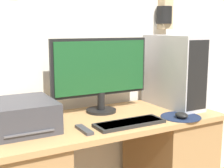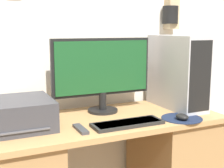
% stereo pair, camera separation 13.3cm
% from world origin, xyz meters
% --- Properties ---
extents(wall_back, '(6.40, 0.16, 2.77)m').
position_xyz_m(wall_back, '(-0.01, 0.64, 1.37)').
color(wall_back, silver).
rests_on(wall_back, ground_plane).
extents(monitor, '(0.63, 0.19, 0.45)m').
position_xyz_m(monitor, '(0.06, 0.43, 1.01)').
color(monitor, black).
rests_on(monitor, desk).
extents(keyboard, '(0.39, 0.13, 0.02)m').
position_xyz_m(keyboard, '(0.07, 0.12, 0.76)').
color(keyboard, black).
rests_on(keyboard, desk).
extents(mousepad, '(0.23, 0.23, 0.00)m').
position_xyz_m(mousepad, '(0.41, 0.10, 0.75)').
color(mousepad, '#19233D').
rests_on(mousepad, desk).
extents(mouse, '(0.06, 0.08, 0.03)m').
position_xyz_m(mouse, '(0.39, 0.07, 0.77)').
color(mouse, black).
rests_on(mouse, mousepad).
extents(computer_tower, '(0.18, 0.46, 0.47)m').
position_xyz_m(computer_tower, '(0.54, 0.34, 0.99)').
color(computer_tower, '#B2B2B7').
rests_on(computer_tower, desk).
extents(printer, '(0.33, 0.36, 0.15)m').
position_xyz_m(printer, '(-0.46, 0.32, 0.83)').
color(printer, '#38383D').
rests_on(printer, desk).
extents(remote_control, '(0.04, 0.15, 0.02)m').
position_xyz_m(remote_control, '(-0.19, 0.14, 0.76)').
color(remote_control, '#38383D').
rests_on(remote_control, desk).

